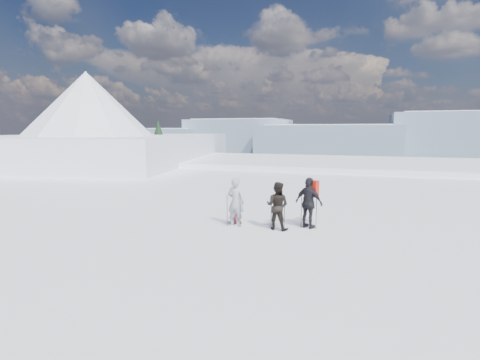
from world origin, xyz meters
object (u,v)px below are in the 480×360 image
at_px(skier_grey, 236,202).
at_px(skier_pack, 309,203).
at_px(skier_dark, 277,206).
at_px(skis_loose, 236,219).

bearing_deg(skier_grey, skier_pack, -160.71).
bearing_deg(skier_dark, skis_loose, -19.84).
distance_m(skier_pack, skis_loose, 3.26).
bearing_deg(skier_dark, skier_pack, -144.27).
xyz_separation_m(skier_grey, skis_loose, (-0.34, 1.08, -0.93)).
distance_m(skier_grey, skis_loose, 1.46).
bearing_deg(skier_dark, skier_grey, 8.80).
relative_size(skier_grey, skis_loose, 1.16).
xyz_separation_m(skier_grey, skier_dark, (1.64, 0.01, -0.04)).
bearing_deg(skier_pack, skier_grey, 35.38).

